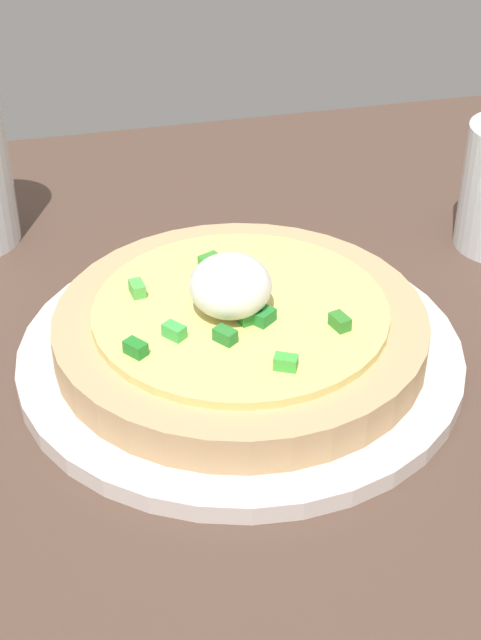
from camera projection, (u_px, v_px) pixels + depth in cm
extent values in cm
cube|color=brown|center=(339.00, 413.00, 58.71)|extent=(104.16, 82.31, 3.21)
cylinder|color=silver|center=(240.00, 354.00, 59.91)|extent=(27.37, 27.37, 1.19)
cylinder|color=tan|center=(240.00, 331.00, 58.89)|extent=(22.69, 22.69, 2.37)
cylinder|color=#E6D276|center=(240.00, 311.00, 58.06)|extent=(17.86, 17.86, 0.54)
ellipsoid|color=white|center=(230.00, 286.00, 56.57)|extent=(4.89, 4.89, 3.60)
cube|color=green|center=(174.00, 331.00, 55.23)|extent=(1.42, 1.50, 0.80)
cube|color=#24862A|center=(136.00, 348.00, 53.90)|extent=(1.41, 1.50, 0.80)
cube|color=#51B84A|center=(137.00, 289.00, 58.89)|extent=(0.96, 1.37, 0.80)
cube|color=#258432|center=(265.00, 317.00, 56.41)|extent=(1.50, 1.42, 0.80)
cube|color=green|center=(286.00, 362.00, 52.82)|extent=(1.50, 1.29, 0.80)
cube|color=#348A2B|center=(332.00, 323.00, 55.91)|extent=(1.13, 1.45, 0.80)
cube|color=#2A812F|center=(225.00, 335.00, 54.89)|extent=(1.41, 1.50, 0.80)
cube|color=green|center=(209.00, 261.00, 61.54)|extent=(1.49, 1.25, 0.80)
cube|color=#297F29|center=(250.00, 316.00, 56.47)|extent=(1.45, 1.11, 0.80)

